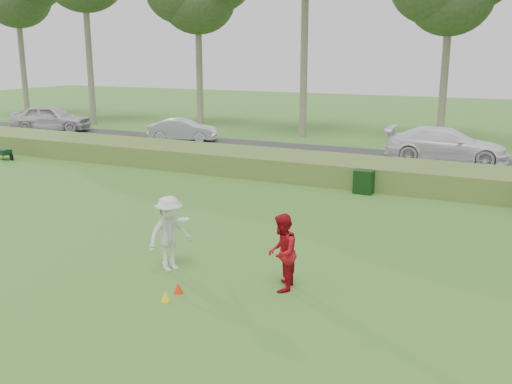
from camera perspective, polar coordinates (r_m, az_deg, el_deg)
The scene contains 12 objects.
ground at distance 13.13m, azimuth -7.75°, elevation -9.30°, with size 120.00×120.00×0.00m, color #397226.
reed_strip at distance 23.49m, azimuth 8.56°, elevation 2.18°, with size 80.00×3.00×0.90m, color #51702C.
park_road at distance 28.30m, azimuth 11.59°, elevation 3.16°, with size 80.00×6.00×0.06m, color #2D2D2D.
player_white at distance 13.79m, azimuth -8.63°, elevation -4.12°, with size 1.07×1.35×1.83m.
player_red at distance 12.53m, azimuth 2.61°, elevation -6.06°, with size 0.84×0.66×1.73m, color #AE0E1B.
cone_orange at distance 12.73m, azimuth -7.79°, elevation -9.48°, with size 0.22×0.22×0.24m, color red.
cone_yellow at distance 12.40m, azimuth -9.02°, elevation -10.19°, with size 0.21×0.21×0.24m, color yellow.
utility_cabinet at distance 21.50m, azimuth 10.72°, elevation 0.99°, with size 0.71×0.44×0.88m, color black.
wheelbarrow at distance 30.47m, azimuth -23.87°, elevation 3.68°, with size 1.12×0.71×0.53m.
car_left at distance 40.04m, azimuth -19.80°, elevation 6.98°, with size 2.03×5.03×1.72m, color silver.
car_mid at distance 33.74m, azimuth -7.35°, elevation 6.19°, with size 1.38×3.96×1.30m, color silver.
car_right at distance 28.41m, azimuth 18.48°, elevation 4.49°, with size 2.27×5.59×1.62m, color white.
Camera 1 is at (6.79, -9.99, 5.13)m, focal length 40.00 mm.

